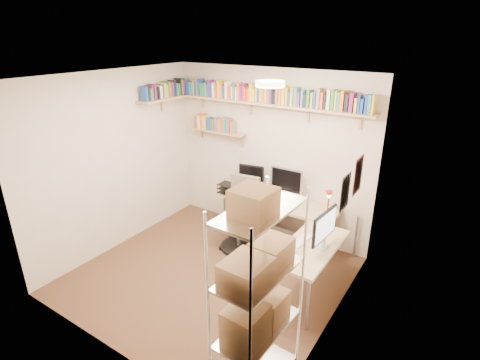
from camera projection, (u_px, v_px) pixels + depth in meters
name	position (u px, v px, depth m)	size (l,w,h in m)	color
ground	(210.00, 275.00, 4.87)	(3.20, 3.20, 0.00)	#412B1C
room_shell	(206.00, 163.00, 4.29)	(3.24, 3.04, 2.52)	#C4B09F
wall_shelves	(238.00, 101.00, 5.34)	(3.12, 1.09, 0.80)	tan
corner_desk	(280.00, 210.00, 5.15)	(2.05, 1.74, 1.16)	#C8B682
office_chair	(241.00, 219.00, 5.36)	(0.56, 0.57, 1.06)	black
wire_rack	(256.00, 286.00, 2.88)	(0.43, 0.82, 1.96)	silver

